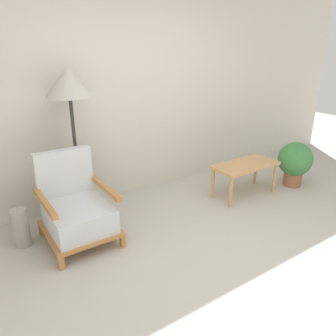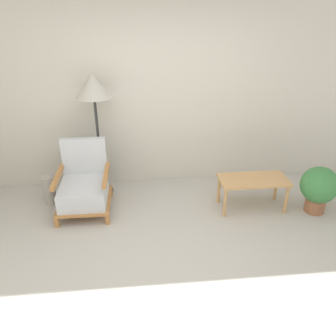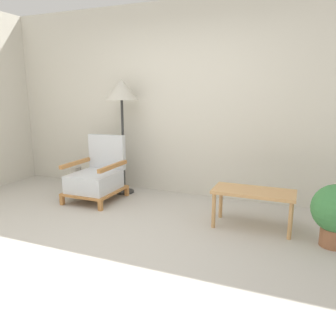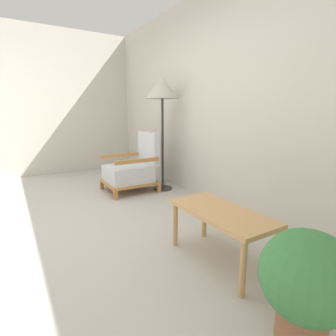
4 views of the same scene
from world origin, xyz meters
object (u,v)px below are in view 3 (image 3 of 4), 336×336
Objects in this scene: armchair at (97,177)px; coffee_table at (254,195)px; vase at (77,179)px; floor_lamp at (122,94)px; potted_plant at (336,212)px.

armchair reaches higher than coffee_table.
coffee_table is 2.71m from vase.
armchair is 0.55m from vase.
floor_lamp is at bearing 18.87° from vase.
potted_plant is at bearing -15.88° from floor_lamp.
potted_plant is (2.78, -0.79, -1.10)m from floor_lamp.
vase is 0.63× the size of potted_plant.
vase is at bearing 170.91° from potted_plant.
armchair is 1.01× the size of coffee_table.
potted_plant reaches higher than coffee_table.
floor_lamp reaches higher than armchair.
vase is (-2.67, 0.39, -0.18)m from coffee_table.
armchair is at bearing -21.07° from vase.
vase is at bearing 158.93° from armchair.
coffee_table is at bearing 168.26° from potted_plant.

